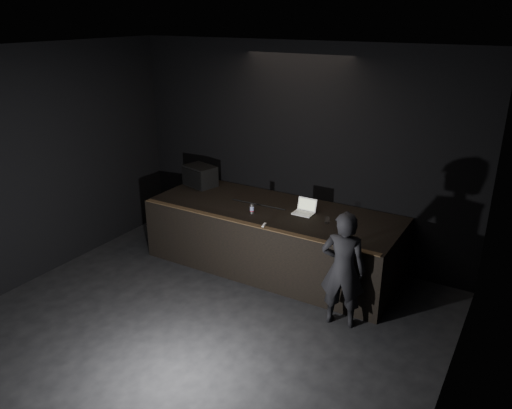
{
  "coord_description": "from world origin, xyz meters",
  "views": [
    {
      "loc": [
        3.47,
        -3.68,
        3.9
      ],
      "look_at": [
        -0.06,
        2.3,
        1.21
      ],
      "focal_mm": 35.0,
      "sensor_mm": 36.0,
      "label": 1
    }
  ],
  "objects_px": {
    "stage_monitor": "(200,176)",
    "beer_can": "(252,209)",
    "person": "(343,269)",
    "laptop": "(305,209)",
    "stage_riser": "(273,238)"
  },
  "relations": [
    {
      "from": "stage_monitor",
      "to": "person",
      "type": "xyz_separation_m",
      "value": [
        3.21,
        -1.28,
        -0.38
      ]
    },
    {
      "from": "stage_monitor",
      "to": "laptop",
      "type": "bearing_deg",
      "value": 9.0
    },
    {
      "from": "stage_riser",
      "to": "laptop",
      "type": "height_order",
      "value": "laptop"
    },
    {
      "from": "laptop",
      "to": "person",
      "type": "distance_m",
      "value": 1.52
    },
    {
      "from": "person",
      "to": "stage_monitor",
      "type": "bearing_deg",
      "value": -32.36
    },
    {
      "from": "stage_riser",
      "to": "person",
      "type": "distance_m",
      "value": 1.84
    },
    {
      "from": "stage_monitor",
      "to": "beer_can",
      "type": "xyz_separation_m",
      "value": [
        1.47,
        -0.65,
        -0.11
      ]
    },
    {
      "from": "laptop",
      "to": "person",
      "type": "relative_size",
      "value": 0.19
    },
    {
      "from": "beer_can",
      "to": "person",
      "type": "bearing_deg",
      "value": -19.75
    },
    {
      "from": "laptop",
      "to": "stage_monitor",
      "type": "bearing_deg",
      "value": 174.55
    },
    {
      "from": "stage_riser",
      "to": "beer_can",
      "type": "relative_size",
      "value": 26.57
    },
    {
      "from": "stage_monitor",
      "to": "person",
      "type": "relative_size",
      "value": 0.39
    },
    {
      "from": "beer_can",
      "to": "person",
      "type": "relative_size",
      "value": 0.09
    },
    {
      "from": "stage_monitor",
      "to": "laptop",
      "type": "distance_m",
      "value": 2.18
    },
    {
      "from": "stage_monitor",
      "to": "beer_can",
      "type": "distance_m",
      "value": 1.61
    }
  ]
}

